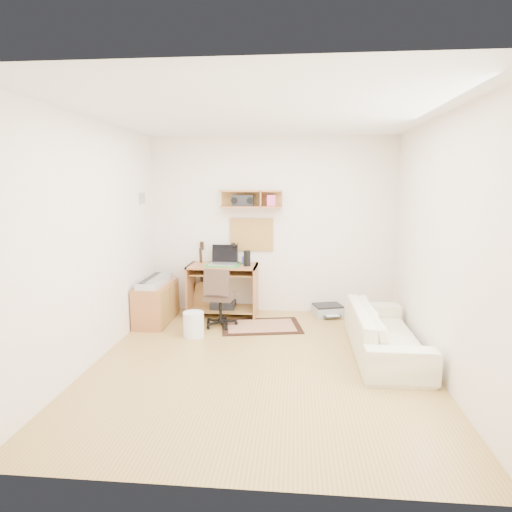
# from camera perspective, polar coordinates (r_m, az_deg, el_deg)

# --- Properties ---
(floor) EXTENTS (3.60, 4.00, 0.01)m
(floor) POSITION_cam_1_polar(r_m,az_deg,el_deg) (4.89, 0.65, -13.78)
(floor) COLOR tan
(floor) RESTS_ON ground
(ceiling) EXTENTS (3.60, 4.00, 0.01)m
(ceiling) POSITION_cam_1_polar(r_m,az_deg,el_deg) (4.54, 0.72, 18.08)
(ceiling) COLOR white
(ceiling) RESTS_ON ground
(back_wall) EXTENTS (3.60, 0.01, 2.60)m
(back_wall) POSITION_cam_1_polar(r_m,az_deg,el_deg) (6.52, 2.08, 3.95)
(back_wall) COLOR white
(back_wall) RESTS_ON ground
(left_wall) EXTENTS (0.01, 4.00, 2.60)m
(left_wall) POSITION_cam_1_polar(r_m,az_deg,el_deg) (5.01, -20.37, 1.71)
(left_wall) COLOR white
(left_wall) RESTS_ON ground
(right_wall) EXTENTS (0.01, 4.00, 2.60)m
(right_wall) POSITION_cam_1_polar(r_m,az_deg,el_deg) (4.75, 22.96, 1.16)
(right_wall) COLOR white
(right_wall) RESTS_ON ground
(wall_shelf) EXTENTS (0.90, 0.25, 0.26)m
(wall_shelf) POSITION_cam_1_polar(r_m,az_deg,el_deg) (6.39, -0.67, 7.43)
(wall_shelf) COLOR #AD6B3D
(wall_shelf) RESTS_ON back_wall
(cork_board) EXTENTS (0.64, 0.03, 0.49)m
(cork_board) POSITION_cam_1_polar(r_m,az_deg,el_deg) (6.53, -0.57, 2.82)
(cork_board) COLOR tan
(cork_board) RESTS_ON back_wall
(wall_photo) EXTENTS (0.02, 0.20, 0.15)m
(wall_photo) POSITION_cam_1_polar(r_m,az_deg,el_deg) (6.35, -14.62, 7.30)
(wall_photo) COLOR #4C8CBF
(wall_photo) RESTS_ON left_wall
(desk) EXTENTS (1.00, 0.55, 0.75)m
(desk) POSITION_cam_1_polar(r_m,az_deg,el_deg) (6.48, -4.33, -4.41)
(desk) COLOR #AD6B3D
(desk) RESTS_ON floor
(laptop) EXTENTS (0.39, 0.39, 0.29)m
(laptop) POSITION_cam_1_polar(r_m,az_deg,el_deg) (6.35, -4.32, 0.09)
(laptop) COLOR silver
(laptop) RESTS_ON desk
(speaker) EXTENTS (0.10, 0.10, 0.22)m
(speaker) POSITION_cam_1_polar(r_m,az_deg,el_deg) (6.28, -1.17, -0.29)
(speaker) COLOR black
(speaker) RESTS_ON desk
(desk_lamp) EXTENTS (0.10, 0.10, 0.31)m
(desk_lamp) POSITION_cam_1_polar(r_m,az_deg,el_deg) (6.48, -2.43, 0.40)
(desk_lamp) COLOR black
(desk_lamp) RESTS_ON desk
(pencil_cup) EXTENTS (0.08, 0.08, 0.11)m
(pencil_cup) POSITION_cam_1_polar(r_m,az_deg,el_deg) (6.44, -1.51, -0.55)
(pencil_cup) COLOR #3840A9
(pencil_cup) RESTS_ON desk
(boombox) EXTENTS (0.31, 0.14, 0.16)m
(boombox) POSITION_cam_1_polar(r_m,az_deg,el_deg) (6.40, -1.73, 7.25)
(boombox) COLOR black
(boombox) RESTS_ON wall_shelf
(rug) EXTENTS (1.17, 0.89, 0.01)m
(rug) POSITION_cam_1_polar(r_m,az_deg,el_deg) (6.02, 0.68, -9.10)
(rug) COLOR #CEB58A
(rug) RESTS_ON floor
(task_chair) EXTENTS (0.47, 0.47, 0.83)m
(task_chair) POSITION_cam_1_polar(r_m,az_deg,el_deg) (5.95, -4.66, -5.28)
(task_chair) COLOR #3C2C23
(task_chair) RESTS_ON floor
(cabinet) EXTENTS (0.40, 0.90, 0.55)m
(cabinet) POSITION_cam_1_polar(r_m,az_deg,el_deg) (6.31, -12.90, -5.94)
(cabinet) COLOR #AD6B3D
(cabinet) RESTS_ON floor
(music_keyboard) EXTENTS (0.27, 0.87, 0.08)m
(music_keyboard) POSITION_cam_1_polar(r_m,az_deg,el_deg) (6.24, -13.01, -3.17)
(music_keyboard) COLOR #B2B5BA
(music_keyboard) RESTS_ON cabinet
(guitar) EXTENTS (0.29, 0.19, 1.06)m
(guitar) POSITION_cam_1_polar(r_m,az_deg,el_deg) (6.64, -7.19, -2.73)
(guitar) COLOR #9B662F
(guitar) RESTS_ON floor
(waste_basket) EXTENTS (0.31, 0.31, 0.31)m
(waste_basket) POSITION_cam_1_polar(r_m,az_deg,el_deg) (5.67, -8.13, -8.79)
(waste_basket) COLOR white
(waste_basket) RESTS_ON floor
(printer) EXTENTS (0.48, 0.42, 0.15)m
(printer) POSITION_cam_1_polar(r_m,az_deg,el_deg) (6.58, 9.30, -6.92)
(printer) COLOR #A5A8AA
(printer) RESTS_ON floor
(sofa) EXTENTS (0.53, 1.80, 0.70)m
(sofa) POSITION_cam_1_polar(r_m,az_deg,el_deg) (5.22, 16.48, -8.49)
(sofa) COLOR beige
(sofa) RESTS_ON floor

